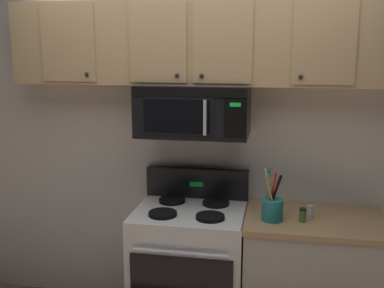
# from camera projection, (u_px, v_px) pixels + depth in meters

# --- Properties ---
(back_wall) EXTENTS (5.20, 0.10, 2.70)m
(back_wall) POSITION_uv_depth(u_px,v_px,m) (199.00, 136.00, 3.45)
(back_wall) COLOR silver
(back_wall) RESTS_ON ground_plane
(stove_range) EXTENTS (0.76, 0.69, 1.12)m
(stove_range) POSITION_uv_depth(u_px,v_px,m) (190.00, 267.00, 3.28)
(stove_range) COLOR white
(stove_range) RESTS_ON ground_plane
(over_range_microwave) EXTENTS (0.76, 0.43, 0.35)m
(over_range_microwave) POSITION_uv_depth(u_px,v_px,m) (193.00, 110.00, 3.16)
(over_range_microwave) COLOR black
(upper_cabinets) EXTENTS (2.50, 0.36, 0.55)m
(upper_cabinets) POSITION_uv_depth(u_px,v_px,m) (194.00, 43.00, 3.10)
(upper_cabinets) COLOR tan
(counter_segment) EXTENTS (0.93, 0.65, 0.90)m
(counter_segment) POSITION_uv_depth(u_px,v_px,m) (312.00, 280.00, 3.14)
(counter_segment) COLOR #BCB7AD
(counter_segment) RESTS_ON ground_plane
(utensil_crock_teal) EXTENTS (0.14, 0.14, 0.34)m
(utensil_crock_teal) POSITION_uv_depth(u_px,v_px,m) (272.00, 207.00, 2.98)
(utensil_crock_teal) COLOR teal
(utensil_crock_teal) RESTS_ON counter_segment
(salt_shaker) EXTENTS (0.04, 0.04, 0.09)m
(salt_shaker) POSITION_uv_depth(u_px,v_px,m) (310.00, 212.00, 3.01)
(salt_shaker) COLOR white
(salt_shaker) RESTS_ON counter_segment
(spice_jar) EXTENTS (0.04, 0.04, 0.09)m
(spice_jar) POSITION_uv_depth(u_px,v_px,m) (303.00, 215.00, 2.96)
(spice_jar) COLOR #4C7F33
(spice_jar) RESTS_ON counter_segment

